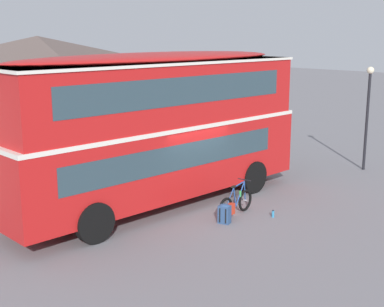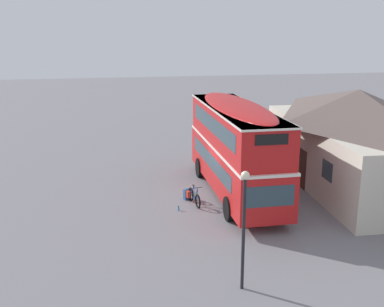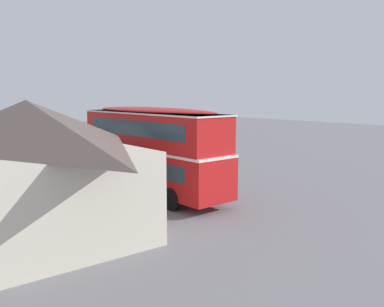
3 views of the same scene
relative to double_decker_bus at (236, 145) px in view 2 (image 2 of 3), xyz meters
The scene contains 7 objects.
ground_plane 2.84m from the double_decker_bus, 58.76° to the right, with size 120.00×120.00×0.00m, color slate.
double_decker_bus is the anchor object (origin of this frame).
touring_bicycle 3.41m from the double_decker_bus, 67.87° to the right, with size 1.72×0.60×1.02m.
backpack_on_ground 3.47m from the double_decker_bus, 83.69° to the right, with size 0.37×0.40×0.57m.
water_bottle_blue_sports 4.43m from the double_decker_bus, 62.39° to the right, with size 0.08×0.08×0.22m.
pub_building 6.73m from the double_decker_bus, 92.46° to the left, with size 13.19×6.74×5.24m.
street_lamp 9.13m from the double_decker_bus, 14.17° to the right, with size 0.28×0.28×4.08m.
Camera 2 is at (21.76, -5.59, 8.43)m, focal length 44.19 mm.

